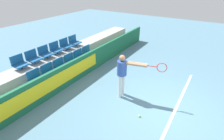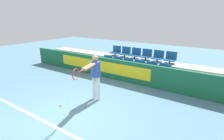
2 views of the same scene
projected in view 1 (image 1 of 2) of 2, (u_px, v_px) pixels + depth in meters
ground_plane at (159, 109)px, 5.80m from camera, size 30.00×30.00×0.00m
court_baseline at (174, 114)px, 5.58m from camera, size 5.91×0.08×0.01m
barrier_wall at (76, 70)px, 7.23m from camera, size 12.30×0.14×0.95m
bleacher_tier_front at (69, 72)px, 7.64m from camera, size 11.90×0.86×0.38m
bleacher_tier_middle at (55, 64)px, 7.96m from camera, size 11.90×0.86×0.76m
stadium_chair_0 at (36, 78)px, 6.38m from camera, size 0.50×0.43×0.53m
stadium_chair_1 at (49, 71)px, 6.83m from camera, size 0.50×0.43×0.53m
stadium_chair_2 at (61, 65)px, 7.27m from camera, size 0.50×0.43×0.53m
stadium_chair_3 at (71, 60)px, 7.72m from camera, size 0.50×0.43×0.53m
stadium_chair_4 at (80, 56)px, 8.17m from camera, size 0.50×0.43×0.53m
stadium_chair_5 at (88, 52)px, 8.61m from camera, size 0.50×0.43×0.53m
stadium_chair_6 at (19, 63)px, 6.60m from camera, size 0.50×0.43×0.53m
stadium_chair_7 at (33, 57)px, 7.05m from camera, size 0.50×0.43×0.53m
stadium_chair_8 at (45, 53)px, 7.50m from camera, size 0.50×0.43×0.53m
stadium_chair_9 at (56, 48)px, 7.95m from camera, size 0.50×0.43×0.53m
stadium_chair_10 at (66, 45)px, 8.39m from camera, size 0.50×0.43×0.53m
stadium_chair_11 at (74, 41)px, 8.84m from camera, size 0.50×0.43×0.53m
tennis_player at (124, 72)px, 5.97m from camera, size 0.54×1.58×1.61m
tennis_ball at (140, 116)px, 5.45m from camera, size 0.07×0.07×0.07m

